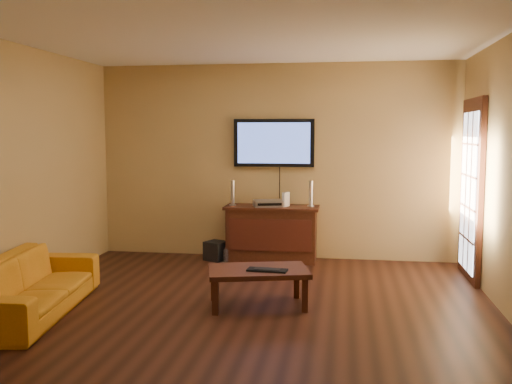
% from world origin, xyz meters
% --- Properties ---
extents(ground_plane, '(5.00, 5.00, 0.00)m').
position_xyz_m(ground_plane, '(0.00, 0.00, 0.00)').
color(ground_plane, black).
rests_on(ground_plane, ground).
extents(room_walls, '(5.00, 5.00, 5.00)m').
position_xyz_m(room_walls, '(0.00, 0.62, 1.69)').
color(room_walls, tan).
rests_on(room_walls, ground).
extents(french_door, '(0.07, 1.02, 2.22)m').
position_xyz_m(french_door, '(2.46, 1.70, 1.05)').
color(french_door, black).
rests_on(french_door, ground).
extents(media_console, '(1.28, 0.49, 0.75)m').
position_xyz_m(media_console, '(-0.02, 2.25, 0.38)').
color(media_console, black).
rests_on(media_console, ground).
extents(television, '(1.12, 0.08, 0.66)m').
position_xyz_m(television, '(-0.02, 2.45, 1.61)').
color(television, black).
rests_on(television, ground).
extents(coffee_table, '(1.12, 0.83, 0.39)m').
position_xyz_m(coffee_table, '(0.11, 0.18, 0.34)').
color(coffee_table, black).
rests_on(coffee_table, ground).
extents(sofa, '(0.80, 1.98, 0.75)m').
position_xyz_m(sofa, '(-2.04, -0.38, 0.38)').
color(sofa, orange).
rests_on(sofa, ground).
extents(speaker_left, '(0.09, 0.09, 0.34)m').
position_xyz_m(speaker_left, '(-0.56, 2.24, 0.91)').
color(speaker_left, silver).
rests_on(speaker_left, media_console).
extents(speaker_right, '(0.10, 0.10, 0.35)m').
position_xyz_m(speaker_right, '(0.51, 2.29, 0.92)').
color(speaker_right, silver).
rests_on(speaker_right, media_console).
extents(av_receiver, '(0.45, 0.38, 0.09)m').
position_xyz_m(av_receiver, '(-0.07, 2.21, 0.80)').
color(av_receiver, silver).
rests_on(av_receiver, media_console).
extents(game_console, '(0.09, 0.15, 0.20)m').
position_xyz_m(game_console, '(0.18, 2.24, 0.85)').
color(game_console, white).
rests_on(game_console, media_console).
extents(subwoofer, '(0.34, 0.34, 0.26)m').
position_xyz_m(subwoofer, '(-0.78, 2.16, 0.13)').
color(subwoofer, black).
rests_on(subwoofer, ground).
extents(bottle, '(0.07, 0.07, 0.21)m').
position_xyz_m(bottle, '(-0.61, 2.02, 0.10)').
color(bottle, white).
rests_on(bottle, ground).
extents(keyboard, '(0.41, 0.18, 0.02)m').
position_xyz_m(keyboard, '(0.21, 0.10, 0.40)').
color(keyboard, black).
rests_on(keyboard, coffee_table).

